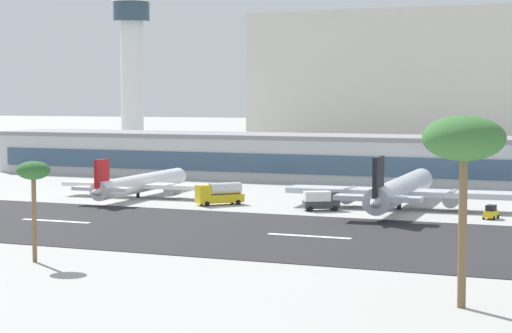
% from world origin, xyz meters
% --- Properties ---
extents(ground_plane, '(1400.00, 1400.00, 0.00)m').
position_xyz_m(ground_plane, '(0.00, 0.00, 0.00)').
color(ground_plane, '#A8A8A3').
extents(runway_strip, '(800.00, 42.16, 0.08)m').
position_xyz_m(runway_strip, '(0.00, -0.55, 0.04)').
color(runway_strip, '#262628').
rests_on(runway_strip, ground_plane).
extents(runway_centreline_dash_4, '(12.00, 1.20, 0.01)m').
position_xyz_m(runway_centreline_dash_4, '(0.29, -0.55, 0.09)').
color(runway_centreline_dash_4, white).
rests_on(runway_centreline_dash_4, runway_strip).
extents(runway_centreline_dash_5, '(12.00, 1.20, 0.01)m').
position_xyz_m(runway_centreline_dash_5, '(41.42, -0.55, 0.09)').
color(runway_centreline_dash_5, white).
rests_on(runway_centreline_dash_5, runway_strip).
extents(terminal_building, '(174.46, 21.79, 10.42)m').
position_xyz_m(terminal_building, '(17.93, 85.11, 5.21)').
color(terminal_building, '#B7BABC').
rests_on(terminal_building, ground_plane).
extents(control_tower, '(11.67, 11.67, 48.41)m').
position_xyz_m(control_tower, '(-59.58, 125.85, 28.27)').
color(control_tower, silver).
rests_on(control_tower, ground_plane).
extents(distant_hotel_block, '(99.96, 37.96, 47.97)m').
position_xyz_m(distant_hotel_block, '(4.08, 198.91, 23.98)').
color(distant_hotel_block, beige).
rests_on(distant_hotel_block, ground_plane).
extents(airliner_red_tail_gate_0, '(31.42, 39.24, 8.19)m').
position_xyz_m(airliner_red_tail_gate_0, '(-5.26, 34.48, 2.61)').
color(airliner_red_tail_gate_0, white).
rests_on(airliner_red_tail_gate_0, ground_plane).
extents(airliner_black_tail_gate_1, '(39.45, 48.07, 10.03)m').
position_xyz_m(airliner_black_tail_gate_1, '(45.01, 35.09, 3.20)').
color(airliner_black_tail_gate_1, silver).
rests_on(airliner_black_tail_gate_1, ground_plane).
extents(service_fuel_truck_0, '(7.59, 8.08, 3.95)m').
position_xyz_m(service_fuel_truck_0, '(13.99, 29.52, 2.03)').
color(service_fuel_truck_0, gold).
rests_on(service_fuel_truck_0, ground_plane).
extents(service_baggage_tug_1, '(2.23, 3.38, 2.20)m').
position_xyz_m(service_baggage_tug_1, '(61.33, 28.29, 1.05)').
color(service_baggage_tug_1, gold).
rests_on(service_baggage_tug_1, ground_plane).
extents(service_box_truck_2, '(6.37, 5.17, 3.25)m').
position_xyz_m(service_box_truck_2, '(33.28, 28.50, 1.79)').
color(service_box_truck_2, '#2D3338').
rests_on(service_box_truck_2, ground_plane).
extents(palm_tree_1, '(7.44, 7.44, 17.37)m').
position_xyz_m(palm_tree_1, '(68.83, -36.57, 15.03)').
color(palm_tree_1, brown).
rests_on(palm_tree_1, ground_plane).
extents(palm_tree_2, '(3.88, 3.88, 11.68)m').
position_xyz_m(palm_tree_2, '(18.95, -31.65, 10.17)').
color(palm_tree_2, brown).
rests_on(palm_tree_2, ground_plane).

